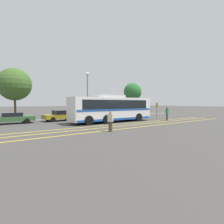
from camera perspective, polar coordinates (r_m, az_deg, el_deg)
The scene contains 16 objects.
ground_plane at distance 21.03m, azimuth -0.46°, elevation -3.35°, with size 220.00×220.00×0.00m, color #423F3D.
lane_strip_0 at distance 19.58m, azimuth 3.77°, elevation -3.82°, with size 0.20×30.52×0.01m, color gold.
lane_strip_1 at distance 18.56m, azimuth 6.44°, elevation -4.21°, with size 0.20×30.52×0.01m, color gold.
lane_strip_2 at distance 17.40m, azimuth 10.05°, elevation -4.71°, with size 0.20×30.52×0.01m, color gold.
curb_strip at distance 27.23m, azimuth -8.57°, elevation -1.77°, with size 38.52×0.36×0.15m, color #99999E.
transit_bus at distance 21.19m, azimuth -0.03°, elevation 1.28°, with size 10.88×2.83×3.26m.
parked_car_0 at distance 22.37m, azimuth -30.09°, elevation -1.68°, with size 4.78×1.89×1.26m.
parked_car_1 at distance 23.63m, azimuth -16.55°, elevation -1.09°, with size 4.32×2.23×1.37m.
parked_car_2 at distance 25.91m, azimuth -4.74°, elevation -0.52°, with size 4.71×2.18×1.42m.
parked_car_3 at distance 29.59m, azimuth 5.51°, elevation -0.15°, with size 4.79×2.29×1.41m.
pedestrian_0 at distance 14.11m, azimuth -0.53°, elevation -2.69°, with size 0.42×0.47×1.64m.
pedestrian_1 at distance 24.25m, azimuth 17.54°, elevation -0.23°, with size 0.46×0.31×1.78m.
bus_stop_sign at distance 25.38m, azimuth 14.45°, elevation 1.03°, with size 0.07×0.40×2.36m.
street_lamp at distance 28.96m, azimuth -8.03°, elevation 9.14°, with size 0.56×0.56×7.28m.
tree_0 at distance 36.64m, azimuth 6.74°, elevation 6.53°, with size 3.66×3.66×6.44m.
tree_1 at distance 27.99m, azimuth -29.23°, elevation 7.86°, with size 4.48×4.48×7.13m.
Camera 1 is at (-12.06, -17.07, 2.32)m, focal length 28.00 mm.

